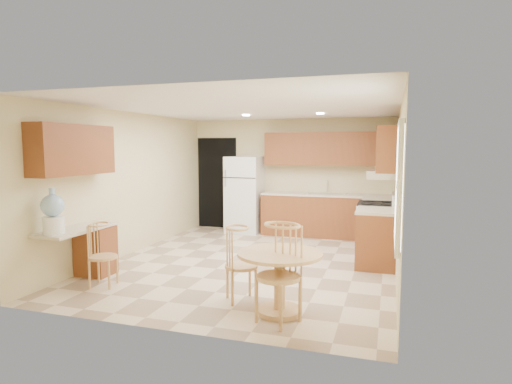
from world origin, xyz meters
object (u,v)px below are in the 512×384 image
(chair_desk, at_px, (99,250))
(chair_table_b, at_px, (276,267))
(stove, at_px, (376,228))
(dining_table, at_px, (280,273))
(refrigerator, at_px, (245,194))
(water_crock, at_px, (53,213))
(chair_table_a, at_px, (239,258))

(chair_desk, bearing_deg, chair_table_b, 66.59)
(chair_table_b, bearing_deg, stove, -79.98)
(stove, xyz_separation_m, chair_desk, (-3.47, -3.00, 0.05))
(dining_table, relative_size, chair_table_b, 0.91)
(refrigerator, distance_m, water_crock, 4.64)
(chair_table_a, height_order, water_crock, water_crock)
(dining_table, bearing_deg, chair_table_a, 163.56)
(refrigerator, bearing_deg, stove, -22.99)
(dining_table, bearing_deg, water_crock, -176.80)
(dining_table, height_order, chair_desk, chair_desk)
(water_crock, bearing_deg, stove, 40.06)
(refrigerator, relative_size, dining_table, 1.74)
(stove, bearing_deg, refrigerator, 157.01)
(chair_desk, distance_m, water_crock, 0.75)
(chair_table_a, relative_size, chair_table_b, 0.87)
(stove, distance_m, chair_table_b, 3.60)
(refrigerator, relative_size, chair_table_b, 1.59)
(chair_table_b, bearing_deg, chair_desk, 14.02)
(refrigerator, height_order, chair_desk, refrigerator)
(chair_table_b, height_order, water_crock, water_crock)
(water_crock, bearing_deg, chair_desk, 33.31)
(chair_desk, height_order, water_crock, water_crock)
(chair_desk, bearing_deg, dining_table, 74.15)
(stove, relative_size, chair_desk, 1.28)
(stove, height_order, water_crock, water_crock)
(chair_table_b, distance_m, water_crock, 3.06)
(refrigerator, xyz_separation_m, stove, (2.88, -1.22, -0.37))
(refrigerator, height_order, chair_table_b, refrigerator)
(chair_table_a, bearing_deg, water_crock, -115.21)
(chair_table_a, height_order, chair_desk, chair_table_a)
(stove, distance_m, chair_desk, 4.59)
(water_crock, bearing_deg, chair_table_b, -3.43)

